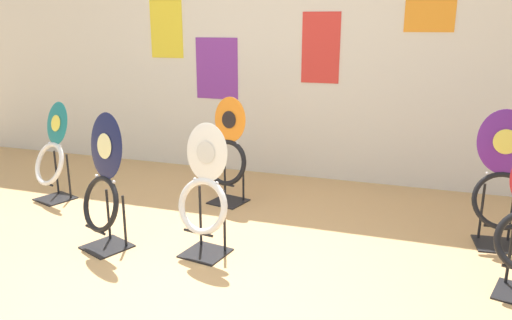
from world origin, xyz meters
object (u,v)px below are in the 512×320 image
at_px(toilet_seat_display_teal_sax, 52,157).
at_px(toilet_seat_display_navy_moon, 103,187).
at_px(toilet_seat_display_orange_sun, 228,153).
at_px(toilet_seat_display_white_plain, 204,197).
at_px(toilet_seat_display_purple_note, 503,185).

relative_size(toilet_seat_display_teal_sax, toilet_seat_display_navy_moon, 0.91).
height_order(toilet_seat_display_navy_moon, toilet_seat_display_orange_sun, toilet_seat_display_navy_moon).
distance_m(toilet_seat_display_white_plain, toilet_seat_display_orange_sun, 1.01).
height_order(toilet_seat_display_white_plain, toilet_seat_display_orange_sun, toilet_seat_display_orange_sun).
distance_m(toilet_seat_display_purple_note, toilet_seat_display_navy_moon, 2.72).
height_order(toilet_seat_display_teal_sax, toilet_seat_display_white_plain, toilet_seat_display_white_plain).
bearing_deg(toilet_seat_display_teal_sax, toilet_seat_display_orange_sun, 15.73).
relative_size(toilet_seat_display_navy_moon, toilet_seat_display_orange_sun, 1.03).
relative_size(toilet_seat_display_purple_note, toilet_seat_display_navy_moon, 1.00).
distance_m(toilet_seat_display_navy_moon, toilet_seat_display_white_plain, 0.70).
bearing_deg(toilet_seat_display_orange_sun, toilet_seat_display_teal_sax, -164.27).
height_order(toilet_seat_display_purple_note, toilet_seat_display_teal_sax, toilet_seat_display_purple_note).
bearing_deg(toilet_seat_display_navy_moon, toilet_seat_display_teal_sax, 145.74).
height_order(toilet_seat_display_teal_sax, toilet_seat_display_navy_moon, toilet_seat_display_navy_moon).
bearing_deg(toilet_seat_display_navy_moon, toilet_seat_display_purple_note, 19.84).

